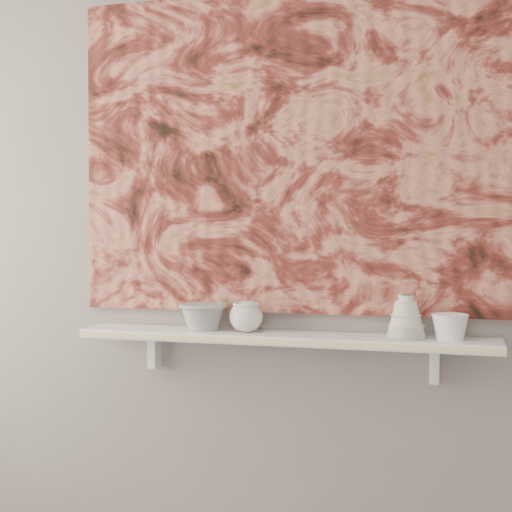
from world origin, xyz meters
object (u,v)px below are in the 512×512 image
(shelf, at_px, (282,338))
(bowl_grey, at_px, (203,316))
(bell_vessel, at_px, (406,317))
(painting, at_px, (288,152))
(cup_cream, at_px, (246,317))
(bowl_white, at_px, (450,327))

(shelf, bearing_deg, bowl_grey, 180.00)
(shelf, relative_size, bell_vessel, 10.14)
(painting, bearing_deg, cup_cream, -147.29)
(bowl_white, bearing_deg, bowl_grey, 180.00)
(shelf, bearing_deg, cup_cream, 180.00)
(shelf, height_order, painting, painting)
(painting, relative_size, cup_cream, 13.27)
(painting, height_order, cup_cream, painting)
(shelf, height_order, bowl_grey, bowl_grey)
(bowl_grey, height_order, bowl_white, bowl_grey)
(shelf, distance_m, bowl_grey, 0.29)
(bell_vessel, bearing_deg, bowl_white, 0.00)
(painting, relative_size, bowl_grey, 9.07)
(bowl_grey, distance_m, cup_cream, 0.15)
(bowl_white, bearing_deg, cup_cream, 180.00)
(shelf, bearing_deg, painting, 90.00)
(cup_cream, height_order, bowl_white, cup_cream)
(painting, bearing_deg, shelf, -90.00)
(cup_cream, bearing_deg, painting, 32.71)
(painting, distance_m, cup_cream, 0.58)
(cup_cream, bearing_deg, bowl_white, 0.00)
(shelf, relative_size, painting, 0.93)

